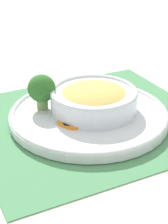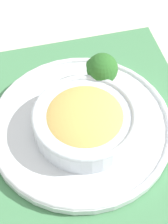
# 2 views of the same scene
# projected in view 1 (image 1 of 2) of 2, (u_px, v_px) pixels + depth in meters

# --- Properties ---
(ground_plane) EXTENTS (4.00, 4.00, 0.00)m
(ground_plane) POSITION_uv_depth(u_px,v_px,m) (89.00, 121.00, 0.78)
(ground_plane) COLOR beige
(placemat) EXTENTS (0.48, 0.52, 0.00)m
(placemat) POSITION_uv_depth(u_px,v_px,m) (89.00, 120.00, 0.78)
(placemat) COLOR #4C8C59
(placemat) RESTS_ON ground_plane
(plate) EXTENTS (0.33, 0.33, 0.02)m
(plate) POSITION_uv_depth(u_px,v_px,m) (89.00, 114.00, 0.78)
(plate) COLOR silver
(plate) RESTS_ON placemat
(bowl) EXTENTS (0.18, 0.18, 0.05)m
(bowl) POSITION_uv_depth(u_px,v_px,m) (94.00, 98.00, 0.77)
(bowl) COLOR silver
(bowl) RESTS_ON plate
(broccoli_floret) EXTENTS (0.06, 0.06, 0.07)m
(broccoli_floret) POSITION_uv_depth(u_px,v_px,m) (42.00, 89.00, 0.77)
(broccoli_floret) COLOR #759E51
(broccoli_floret) RESTS_ON plate
(carrot_slice_near) EXTENTS (0.04, 0.04, 0.01)m
(carrot_slice_near) POSITION_uv_depth(u_px,v_px,m) (69.00, 121.00, 0.73)
(carrot_slice_near) COLOR orange
(carrot_slice_near) RESTS_ON plate
(carrot_slice_middle) EXTENTS (0.04, 0.04, 0.01)m
(carrot_slice_middle) POSITION_uv_depth(u_px,v_px,m) (74.00, 123.00, 0.73)
(carrot_slice_middle) COLOR orange
(carrot_slice_middle) RESTS_ON plate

